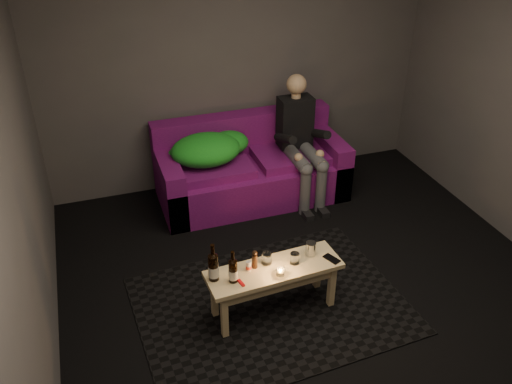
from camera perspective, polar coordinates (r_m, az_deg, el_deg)
floor at (r=4.39m, az=7.35°, el=-11.92°), size 4.50×4.50×0.00m
room at (r=3.88m, az=6.01°, el=10.83°), size 4.50×4.50×4.50m
rug at (r=4.37m, az=1.59°, el=-11.81°), size 2.13×1.61×0.01m
sofa at (r=5.58m, az=-0.62°, el=2.35°), size 1.88×0.85×0.81m
green_blanket at (r=5.32m, az=-4.96°, el=4.58°), size 0.83×0.56×0.28m
person at (r=5.44m, az=4.70°, el=5.69°), size 0.34×0.78×1.26m
coffee_table at (r=4.11m, az=1.90°, el=-8.79°), size 1.04×0.38×0.42m
beer_bottle_a at (r=3.90m, az=-4.51°, el=-7.84°), size 0.08×0.08×0.31m
beer_bottle_b at (r=3.88m, az=-2.43°, el=-8.25°), size 0.07×0.07×0.26m
salt_shaker at (r=4.01m, az=-0.79°, el=-7.79°), size 0.04×0.04×0.08m
pepper_mill at (r=4.03m, az=-0.13°, el=-7.29°), size 0.05×0.05×0.11m
tumbler_back at (r=4.07m, az=1.12°, el=-7.00°), size 0.10×0.10×0.09m
tealight at (r=3.98m, az=2.57°, el=-8.42°), size 0.06×0.06×0.05m
tumbler_front at (r=4.08m, az=4.09°, el=-6.97°), size 0.09×0.09×0.09m
steel_cup at (r=4.17m, az=5.78°, el=-5.96°), size 0.10×0.10×0.11m
smartphone at (r=4.17m, az=7.97°, el=-6.98°), size 0.11×0.15×0.01m
red_lighter at (r=3.92m, az=-1.58°, el=-9.54°), size 0.04×0.08×0.01m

